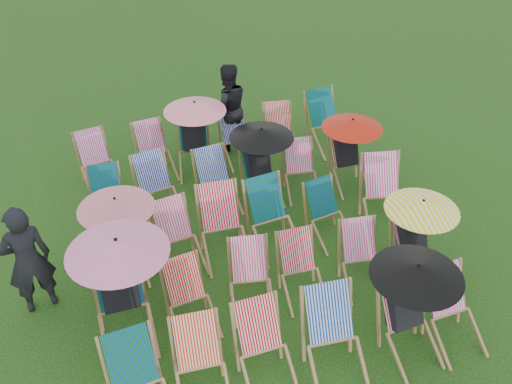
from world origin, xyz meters
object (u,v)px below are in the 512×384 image
object	(u,v)px
deckchair_5	(456,313)
person_left	(28,260)
deckchair_29	(328,123)
person_rear	(228,107)

from	to	relation	value
deckchair_5	person_left	bearing A→B (deg)	153.29
deckchair_29	person_left	distance (m)	5.81
person_left	person_rear	world-z (taller)	person_rear
deckchair_5	person_rear	xyz separation A→B (m)	(-1.58, 5.16, 0.37)
person_rear	person_left	bearing A→B (deg)	40.08
person_left	person_rear	bearing A→B (deg)	-151.04
deckchair_5	person_rear	size ratio (longest dim) A/B	0.55
deckchair_5	person_left	distance (m)	5.33
deckchair_29	person_rear	xyz separation A→B (m)	(-1.79, 0.49, 0.33)
person_left	deckchair_29	bearing A→B (deg)	-166.91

